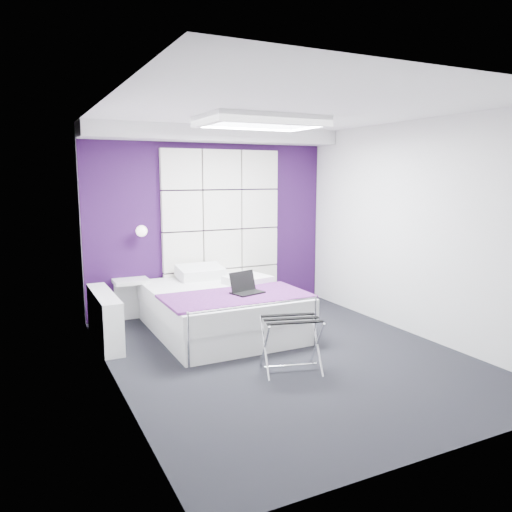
% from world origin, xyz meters
% --- Properties ---
extents(floor, '(4.40, 4.40, 0.00)m').
position_xyz_m(floor, '(0.00, 0.00, 0.00)').
color(floor, black).
rests_on(floor, ground).
extents(ceiling, '(4.40, 4.40, 0.00)m').
position_xyz_m(ceiling, '(0.00, 0.00, 2.60)').
color(ceiling, white).
rests_on(ceiling, wall_back).
extents(wall_back, '(3.60, 0.00, 3.60)m').
position_xyz_m(wall_back, '(0.00, 2.20, 1.30)').
color(wall_back, silver).
rests_on(wall_back, floor).
extents(wall_left, '(0.00, 4.40, 4.40)m').
position_xyz_m(wall_left, '(-1.80, 0.00, 1.30)').
color(wall_left, silver).
rests_on(wall_left, floor).
extents(wall_right, '(0.00, 4.40, 4.40)m').
position_xyz_m(wall_right, '(1.80, 0.00, 1.30)').
color(wall_right, silver).
rests_on(wall_right, floor).
extents(accent_wall, '(3.58, 0.02, 2.58)m').
position_xyz_m(accent_wall, '(0.00, 2.19, 1.30)').
color(accent_wall, '#2B0D3B').
rests_on(accent_wall, wall_back).
extents(soffit, '(3.58, 0.50, 0.20)m').
position_xyz_m(soffit, '(0.00, 1.95, 2.50)').
color(soffit, white).
rests_on(soffit, wall_back).
extents(headboard, '(1.80, 0.08, 2.30)m').
position_xyz_m(headboard, '(0.15, 2.14, 1.17)').
color(headboard, silver).
rests_on(headboard, wall_back).
extents(skylight, '(1.36, 0.86, 0.12)m').
position_xyz_m(skylight, '(0.00, 0.60, 2.55)').
color(skylight, white).
rests_on(skylight, ceiling).
extents(wall_lamp, '(0.15, 0.15, 0.15)m').
position_xyz_m(wall_lamp, '(-1.05, 2.06, 1.22)').
color(wall_lamp, white).
rests_on(wall_lamp, wall_back).
extents(radiator, '(0.22, 1.20, 0.60)m').
position_xyz_m(radiator, '(-1.69, 1.30, 0.30)').
color(radiator, white).
rests_on(radiator, floor).
extents(bed, '(1.68, 2.03, 0.71)m').
position_xyz_m(bed, '(-0.31, 1.13, 0.30)').
color(bed, white).
rests_on(bed, floor).
extents(nightstand, '(0.46, 0.35, 0.05)m').
position_xyz_m(nightstand, '(-1.21, 2.02, 0.56)').
color(nightstand, white).
rests_on(nightstand, wall_back).
extents(luggage_rack, '(0.56, 0.41, 0.55)m').
position_xyz_m(luggage_rack, '(-0.17, -0.42, 0.28)').
color(luggage_rack, silver).
rests_on(luggage_rack, floor).
extents(laptop, '(0.36, 0.25, 0.26)m').
position_xyz_m(laptop, '(-0.15, 0.69, 0.63)').
color(laptop, black).
rests_on(laptop, bed).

